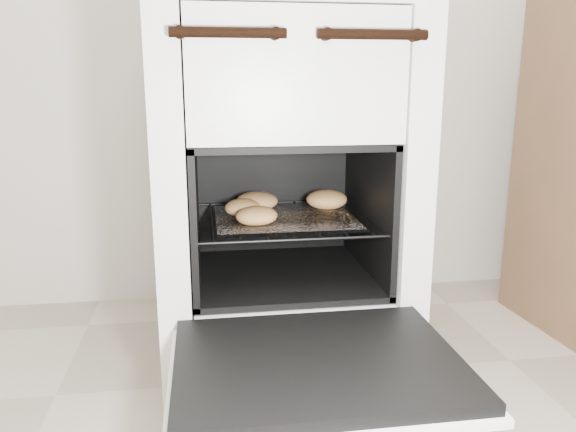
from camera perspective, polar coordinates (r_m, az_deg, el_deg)
name	(u,v)px	position (r m, az deg, el deg)	size (l,w,h in m)	color
stove	(280,185)	(1.29, -0.86, 3.21)	(0.53, 0.59, 0.81)	white
oven_door	(317,366)	(0.94, 2.99, -14.97)	(0.48, 0.37, 0.03)	black
oven_rack	(283,219)	(1.25, -0.49, -0.27)	(0.38, 0.37, 0.01)	black
foil_sheet	(284,218)	(1.23, -0.37, -0.22)	(0.30, 0.26, 0.01)	silver
baked_rolls	(274,206)	(1.24, -1.45, 1.05)	(0.31, 0.25, 0.04)	tan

